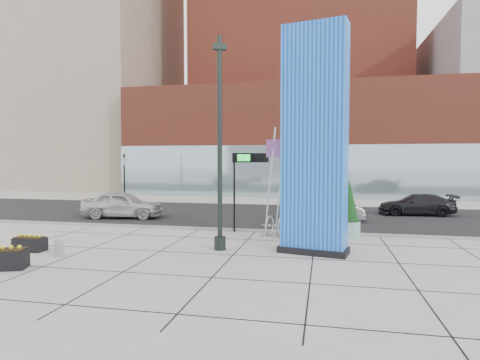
% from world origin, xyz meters
% --- Properties ---
extents(ground, '(160.00, 160.00, 0.00)m').
position_xyz_m(ground, '(0.00, 0.00, 0.00)').
color(ground, '#9E9991').
rests_on(ground, ground).
extents(street_asphalt, '(80.00, 12.00, 0.02)m').
position_xyz_m(street_asphalt, '(0.00, 10.00, 0.01)').
color(street_asphalt, black).
rests_on(street_asphalt, ground).
extents(curb_edge, '(80.00, 0.30, 0.12)m').
position_xyz_m(curb_edge, '(0.00, 4.00, 0.06)').
color(curb_edge, gray).
rests_on(curb_edge, ground).
extents(tower_podium, '(34.00, 10.00, 11.00)m').
position_xyz_m(tower_podium, '(1.00, 27.00, 5.50)').
color(tower_podium, brown).
rests_on(tower_podium, ground).
extents(tower_glass_front, '(34.00, 0.60, 5.00)m').
position_xyz_m(tower_glass_front, '(1.00, 22.20, 2.50)').
color(tower_glass_front, '#8CA5B2').
rests_on(tower_glass_front, ground).
extents(building_beige_left, '(18.00, 20.00, 34.00)m').
position_xyz_m(building_beige_left, '(-26.00, 34.00, 17.00)').
color(building_beige_left, gray).
rests_on(building_beige_left, ground).
extents(blue_pylon, '(2.83, 1.71, 8.82)m').
position_xyz_m(blue_pylon, '(4.00, -0.01, 4.26)').
color(blue_pylon, blue).
rests_on(blue_pylon, ground).
extents(lamp_post, '(0.58, 0.47, 8.55)m').
position_xyz_m(lamp_post, '(0.27, -0.23, 3.50)').
color(lamp_post, black).
rests_on(lamp_post, ground).
extents(public_art_sculpture, '(2.52, 1.72, 5.23)m').
position_xyz_m(public_art_sculpture, '(2.66, 3.00, 1.37)').
color(public_art_sculpture, silver).
rests_on(public_art_sculpture, ground).
extents(concrete_bollard, '(0.32, 0.32, 0.62)m').
position_xyz_m(concrete_bollard, '(-5.41, -2.56, 0.31)').
color(concrete_bollard, gray).
rests_on(concrete_bollard, ground).
extents(overhead_street_sign, '(1.78, 0.91, 3.98)m').
position_xyz_m(overhead_street_sign, '(0.64, 3.80, 3.41)').
color(overhead_street_sign, black).
rests_on(overhead_street_sign, ground).
extents(round_planter_east, '(1.09, 1.09, 2.72)m').
position_xyz_m(round_planter_east, '(5.53, 3.60, 1.29)').
color(round_planter_east, '#80ADA6').
rests_on(round_planter_east, ground).
extents(round_planter_mid, '(1.11, 1.11, 2.78)m').
position_xyz_m(round_planter_mid, '(4.39, 3.60, 1.32)').
color(round_planter_mid, '#80ADA6').
rests_on(round_planter_mid, ground).
extents(round_planter_west, '(0.90, 0.90, 2.26)m').
position_xyz_m(round_planter_west, '(3.80, 3.60, 1.07)').
color(round_planter_west, '#80ADA6').
rests_on(round_planter_west, ground).
extents(box_planter_north, '(1.24, 0.64, 0.67)m').
position_xyz_m(box_planter_north, '(-7.13, -2.00, 0.31)').
color(box_planter_north, black).
rests_on(box_planter_north, ground).
extents(box_planter_south, '(1.62, 1.21, 0.80)m').
position_xyz_m(box_planter_south, '(-6.09, -4.50, 0.37)').
color(box_planter_south, black).
rests_on(box_planter_south, ground).
extents(car_white_west, '(5.12, 2.64, 1.67)m').
position_xyz_m(car_white_west, '(-7.90, 6.98, 0.83)').
color(car_white_west, silver).
rests_on(car_white_west, ground).
extents(car_silver_mid, '(4.41, 1.63, 1.44)m').
position_xyz_m(car_silver_mid, '(4.52, 8.50, 0.72)').
color(car_silver_mid, '#929599').
rests_on(car_silver_mid, ground).
extents(car_dark_east, '(4.87, 2.20, 1.38)m').
position_xyz_m(car_dark_east, '(10.33, 12.12, 0.69)').
color(car_dark_east, black).
rests_on(car_dark_east, ground).
extents(traffic_signal, '(0.15, 0.18, 4.10)m').
position_xyz_m(traffic_signal, '(-12.00, 15.00, 2.30)').
color(traffic_signal, black).
rests_on(traffic_signal, ground).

